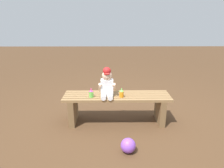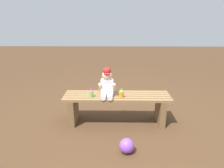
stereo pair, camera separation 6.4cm
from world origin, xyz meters
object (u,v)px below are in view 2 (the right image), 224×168
object	(u,v)px
child_figure	(107,84)
toy_ball	(127,146)
park_bench	(117,104)
sippy_cup_right	(121,93)
sippy_cup_left	(91,93)

from	to	relation	value
child_figure	toy_ball	world-z (taller)	child_figure
park_bench	toy_ball	size ratio (longest dim) A/B	8.70
sippy_cup_right	toy_ball	xyz separation A→B (m)	(0.05, -0.64, -0.39)
park_bench	sippy_cup_right	size ratio (longest dim) A/B	12.02
sippy_cup_left	sippy_cup_right	distance (m)	0.41
child_figure	sippy_cup_right	size ratio (longest dim) A/B	3.26
park_bench	child_figure	distance (m)	0.34
child_figure	sippy_cup_right	distance (m)	0.24
child_figure	park_bench	bearing A→B (deg)	9.98
park_bench	child_figure	size ratio (longest dim) A/B	3.68
sippy_cup_left	toy_ball	xyz separation A→B (m)	(0.46, -0.64, -0.39)
child_figure	sippy_cup_left	size ratio (longest dim) A/B	3.26
park_bench	sippy_cup_right	xyz separation A→B (m)	(0.06, -0.08, 0.20)
toy_ball	park_bench	bearing A→B (deg)	98.50
child_figure	sippy_cup_left	xyz separation A→B (m)	(-0.21, -0.05, -0.12)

